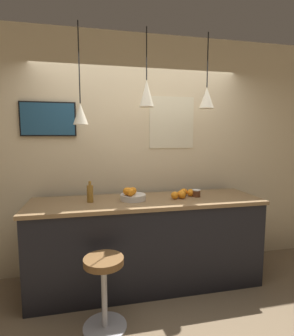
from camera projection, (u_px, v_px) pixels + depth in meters
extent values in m
plane|color=#756047|center=(164.00, 326.00, 2.33)|extent=(14.00, 14.00, 0.00)
cube|color=beige|center=(139.00, 154.00, 3.30)|extent=(8.00, 0.06, 2.90)
cube|color=black|center=(147.00, 244.00, 2.95)|extent=(2.50, 0.69, 0.94)
cube|color=olive|center=(147.00, 201.00, 2.89)|extent=(2.54, 0.73, 0.04)
cylinder|color=#B7B7BC|center=(105.00, 327.00, 2.30)|extent=(0.38, 0.38, 0.02)
cylinder|color=#B7B7BC|center=(104.00, 296.00, 2.27)|extent=(0.05, 0.05, 0.57)
cylinder|color=brown|center=(104.00, 261.00, 2.23)|extent=(0.34, 0.34, 0.06)
cylinder|color=beige|center=(133.00, 197.00, 2.86)|extent=(0.28, 0.28, 0.06)
sphere|color=orange|center=(127.00, 191.00, 2.82)|extent=(0.08, 0.08, 0.08)
sphere|color=orange|center=(129.00, 191.00, 2.86)|extent=(0.08, 0.08, 0.08)
sphere|color=orange|center=(133.00, 191.00, 2.85)|extent=(0.08, 0.08, 0.08)
sphere|color=orange|center=(130.00, 193.00, 2.77)|extent=(0.08, 0.08, 0.08)
sphere|color=orange|center=(182.00, 195.00, 2.93)|extent=(0.09, 0.09, 0.09)
sphere|color=orange|center=(191.00, 193.00, 3.04)|extent=(0.08, 0.08, 0.08)
sphere|color=orange|center=(182.00, 195.00, 2.96)|extent=(0.07, 0.07, 0.07)
sphere|color=orange|center=(184.00, 192.00, 3.08)|extent=(0.08, 0.08, 0.08)
sphere|color=orange|center=(180.00, 194.00, 2.97)|extent=(0.08, 0.08, 0.08)
sphere|color=orange|center=(183.00, 193.00, 3.06)|extent=(0.07, 0.07, 0.07)
sphere|color=orange|center=(182.00, 193.00, 3.02)|extent=(0.09, 0.09, 0.09)
sphere|color=orange|center=(175.00, 195.00, 2.90)|extent=(0.08, 0.08, 0.08)
cylinder|color=olive|center=(90.00, 194.00, 2.76)|extent=(0.07, 0.07, 0.18)
cylinder|color=olive|center=(90.00, 183.00, 2.75)|extent=(0.03, 0.03, 0.05)
cylinder|color=#562D19|center=(196.00, 194.00, 3.02)|extent=(0.09, 0.09, 0.07)
cylinder|color=white|center=(196.00, 190.00, 3.02)|extent=(0.09, 0.09, 0.01)
cylinder|color=black|center=(79.00, 62.00, 2.60)|extent=(0.01, 0.01, 0.79)
cone|color=beige|center=(81.00, 114.00, 2.66)|extent=(0.15, 0.15, 0.21)
sphere|color=#F9EFCC|center=(81.00, 123.00, 2.67)|extent=(0.04, 0.04, 0.04)
cylinder|color=black|center=(147.00, 53.00, 2.73)|extent=(0.01, 0.01, 0.54)
cone|color=beige|center=(147.00, 94.00, 2.77)|extent=(0.16, 0.16, 0.28)
sphere|color=#F9EFCC|center=(147.00, 105.00, 2.79)|extent=(0.04, 0.04, 0.04)
cylinder|color=black|center=(208.00, 60.00, 2.87)|extent=(0.01, 0.01, 0.58)
cone|color=beige|center=(207.00, 98.00, 2.92)|extent=(0.16, 0.16, 0.23)
sphere|color=#F9EFCC|center=(206.00, 107.00, 2.93)|extent=(0.04, 0.04, 0.04)
cube|color=black|center=(48.00, 119.00, 2.97)|extent=(0.61, 0.04, 0.39)
cube|color=navy|center=(48.00, 119.00, 2.96)|extent=(0.58, 0.01, 0.36)
cube|color=beige|center=(172.00, 123.00, 3.30)|extent=(0.58, 0.01, 0.64)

